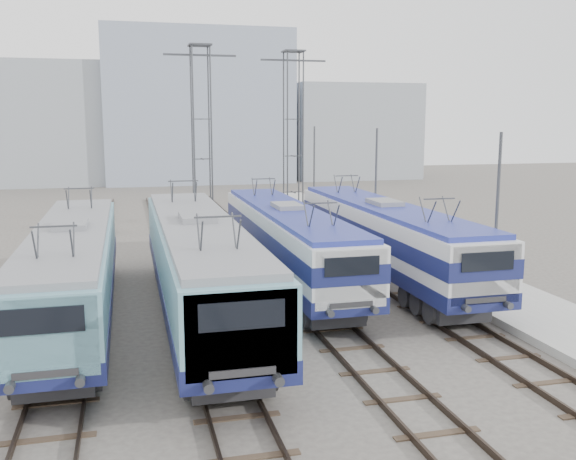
{
  "coord_description": "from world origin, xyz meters",
  "views": [
    {
      "loc": [
        -4.69,
        -18.97,
        7.4
      ],
      "look_at": [
        1.84,
        7.0,
        2.83
      ],
      "focal_mm": 40.0,
      "sensor_mm": 36.0,
      "label": 1
    }
  ],
  "objects_px": {
    "catenary_tower_east": "(293,132)",
    "mast_rear": "(314,175)",
    "locomotive_center_right": "(288,237)",
    "locomotive_center_left": "(199,261)",
    "catenary_tower_west": "(202,133)",
    "mast_mid": "(376,192)",
    "locomotive_far_left": "(72,266)",
    "mast_front": "(496,227)",
    "locomotive_far_right": "(385,234)"
  },
  "relations": [
    {
      "from": "locomotive_center_left",
      "to": "locomotive_far_right",
      "type": "distance_m",
      "value": 9.82
    },
    {
      "from": "locomotive_far_left",
      "to": "mast_rear",
      "type": "height_order",
      "value": "mast_rear"
    },
    {
      "from": "locomotive_center_left",
      "to": "locomotive_center_right",
      "type": "bearing_deg",
      "value": 44.34
    },
    {
      "from": "catenary_tower_east",
      "to": "mast_front",
      "type": "height_order",
      "value": "catenary_tower_east"
    },
    {
      "from": "locomotive_center_right",
      "to": "locomotive_far_right",
      "type": "xyz_separation_m",
      "value": [
        4.5,
        -0.47,
        0.05
      ]
    },
    {
      "from": "mast_front",
      "to": "locomotive_center_left",
      "type": "bearing_deg",
      "value": 168.61
    },
    {
      "from": "mast_front",
      "to": "mast_mid",
      "type": "xyz_separation_m",
      "value": [
        0.0,
        12.0,
        0.0
      ]
    },
    {
      "from": "locomotive_center_right",
      "to": "locomotive_center_left",
      "type": "bearing_deg",
      "value": -135.66
    },
    {
      "from": "catenary_tower_west",
      "to": "locomotive_far_right",
      "type": "bearing_deg",
      "value": -64.08
    },
    {
      "from": "locomotive_far_right",
      "to": "mast_front",
      "type": "distance_m",
      "value": 6.5
    },
    {
      "from": "mast_front",
      "to": "catenary_tower_west",
      "type": "bearing_deg",
      "value": 113.27
    },
    {
      "from": "locomotive_far_right",
      "to": "catenary_tower_east",
      "type": "distance_m",
      "value": 16.49
    },
    {
      "from": "locomotive_center_left",
      "to": "mast_mid",
      "type": "bearing_deg",
      "value": 42.13
    },
    {
      "from": "catenary_tower_west",
      "to": "mast_front",
      "type": "xyz_separation_m",
      "value": [
        8.6,
        -20.0,
        -3.14
      ]
    },
    {
      "from": "catenary_tower_west",
      "to": "catenary_tower_east",
      "type": "xyz_separation_m",
      "value": [
        6.5,
        2.0,
        0.0
      ]
    },
    {
      "from": "catenary_tower_west",
      "to": "mast_mid",
      "type": "height_order",
      "value": "catenary_tower_west"
    },
    {
      "from": "locomotive_center_right",
      "to": "mast_mid",
      "type": "distance_m",
      "value": 8.45
    },
    {
      "from": "locomotive_far_left",
      "to": "catenary_tower_east",
      "type": "relative_size",
      "value": 1.46
    },
    {
      "from": "mast_front",
      "to": "mast_rear",
      "type": "xyz_separation_m",
      "value": [
        0.0,
        24.0,
        0.0
      ]
    },
    {
      "from": "locomotive_center_left",
      "to": "catenary_tower_east",
      "type": "bearing_deg",
      "value": 66.17
    },
    {
      "from": "locomotive_center_right",
      "to": "catenary_tower_east",
      "type": "distance_m",
      "value": 16.6
    },
    {
      "from": "locomotive_far_left",
      "to": "catenary_tower_east",
      "type": "bearing_deg",
      "value": 55.24
    },
    {
      "from": "locomotive_far_left",
      "to": "mast_rear",
      "type": "relative_size",
      "value": 2.51
    },
    {
      "from": "catenary_tower_west",
      "to": "mast_rear",
      "type": "xyz_separation_m",
      "value": [
        8.6,
        4.0,
        -3.14
      ]
    },
    {
      "from": "catenary_tower_east",
      "to": "mast_front",
      "type": "bearing_deg",
      "value": -84.55
    },
    {
      "from": "locomotive_center_right",
      "to": "catenary_tower_west",
      "type": "height_order",
      "value": "catenary_tower_west"
    },
    {
      "from": "locomotive_far_right",
      "to": "mast_rear",
      "type": "relative_size",
      "value": 2.52
    },
    {
      "from": "locomotive_far_left",
      "to": "mast_front",
      "type": "distance_m",
      "value": 15.68
    },
    {
      "from": "catenary_tower_east",
      "to": "mast_front",
      "type": "distance_m",
      "value": 22.32
    },
    {
      "from": "locomotive_center_left",
      "to": "mast_rear",
      "type": "bearing_deg",
      "value": 63.56
    },
    {
      "from": "locomotive_center_right",
      "to": "locomotive_far_left",
      "type": "bearing_deg",
      "value": -157.8
    },
    {
      "from": "locomotive_center_right",
      "to": "mast_rear",
      "type": "xyz_separation_m",
      "value": [
        6.35,
        17.42,
        1.29
      ]
    },
    {
      "from": "catenary_tower_west",
      "to": "mast_mid",
      "type": "bearing_deg",
      "value": -42.93
    },
    {
      "from": "mast_rear",
      "to": "mast_front",
      "type": "bearing_deg",
      "value": -90.0
    },
    {
      "from": "locomotive_center_right",
      "to": "catenary_tower_west",
      "type": "distance_m",
      "value": 14.31
    },
    {
      "from": "locomotive_far_right",
      "to": "locomotive_far_left",
      "type": "bearing_deg",
      "value": -166.67
    },
    {
      "from": "catenary_tower_east",
      "to": "locomotive_far_left",
      "type": "bearing_deg",
      "value": -124.76
    },
    {
      "from": "catenary_tower_east",
      "to": "catenary_tower_west",
      "type": "bearing_deg",
      "value": -162.9
    },
    {
      "from": "mast_rear",
      "to": "locomotive_center_left",
      "type": "bearing_deg",
      "value": -116.44
    },
    {
      "from": "mast_front",
      "to": "mast_rear",
      "type": "bearing_deg",
      "value": 90.0
    },
    {
      "from": "locomotive_center_left",
      "to": "mast_front",
      "type": "distance_m",
      "value": 11.13
    },
    {
      "from": "locomotive_center_left",
      "to": "catenary_tower_west",
      "type": "height_order",
      "value": "catenary_tower_west"
    },
    {
      "from": "catenary_tower_west",
      "to": "mast_front",
      "type": "height_order",
      "value": "catenary_tower_west"
    },
    {
      "from": "catenary_tower_west",
      "to": "mast_rear",
      "type": "distance_m",
      "value": 9.99
    },
    {
      "from": "locomotive_far_right",
      "to": "catenary_tower_east",
      "type": "bearing_deg",
      "value": 90.9
    },
    {
      "from": "locomotive_far_left",
      "to": "locomotive_center_left",
      "type": "relative_size",
      "value": 0.94
    },
    {
      "from": "locomotive_center_right",
      "to": "catenary_tower_east",
      "type": "bearing_deg",
      "value": 74.59
    },
    {
      "from": "catenary_tower_east",
      "to": "mast_rear",
      "type": "height_order",
      "value": "catenary_tower_east"
    },
    {
      "from": "locomotive_center_right",
      "to": "catenary_tower_west",
      "type": "relative_size",
      "value": 1.44
    },
    {
      "from": "locomotive_center_right",
      "to": "catenary_tower_east",
      "type": "height_order",
      "value": "catenary_tower_east"
    }
  ]
}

